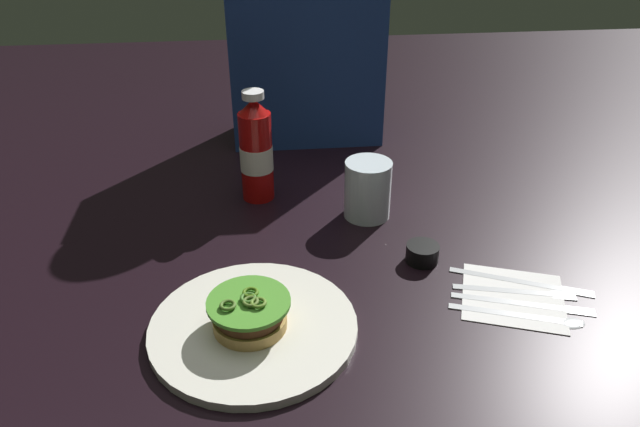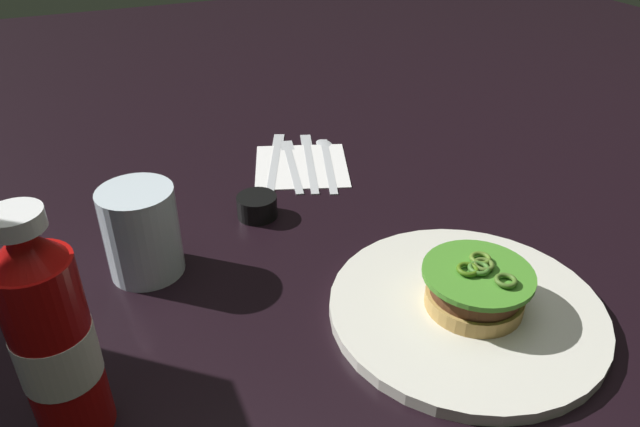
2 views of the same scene
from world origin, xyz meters
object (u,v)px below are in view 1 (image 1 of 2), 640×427
Objects in this scene: butter_knife at (532,303)px; steak_knife at (530,281)px; fork_utensil at (525,290)px; diner_person at (305,27)px; napkin at (513,297)px; spoon_utensil at (536,316)px; water_glass at (368,189)px; burger_sandwich at (249,313)px; dinner_plate at (254,327)px; ketchup_bottle at (256,151)px; condiment_cup at (422,253)px.

butter_knife is 0.06m from steak_knife.
diner_person reaches higher than fork_utensil.
napkin is at bearing -68.37° from diner_person.
spoon_utensil is at bearing -107.75° from steak_knife.
butter_knife is (0.20, -0.29, -0.05)m from water_glass.
diner_person is at bearing 115.56° from steak_knife.
dinner_plate is at bearing 51.70° from burger_sandwich.
ketchup_bottle reaches higher than burger_sandwich.
condiment_cup reaches higher than dinner_plate.
water_glass is at bearing 128.10° from fork_utensil.
condiment_cup is 0.16m from napkin.
fork_utensil is (0.14, -0.10, -0.01)m from condiment_cup.
water_glass is 0.52× the size of steak_knife.
dinner_plate reaches higher than steak_knife.
napkin is at bearing 105.26° from spoon_utensil.
ketchup_bottle reaches higher than napkin.
napkin is 0.03m from fork_utensil.
butter_knife is (0.42, 0.02, -0.03)m from burger_sandwich.
butter_knife is at bearing -55.33° from water_glass.
steak_knife is at bearing 37.12° from napkin.
ketchup_bottle is 1.45× the size of napkin.
spoon_utensil and butter_knife have the same top height.
diner_person is at bearing 101.63° from water_glass.
dinner_plate is 2.54× the size of burger_sandwich.
condiment_cup is 0.30× the size of fork_utensil.
diner_person reaches higher than napkin.
condiment_cup is (0.07, -0.16, -0.04)m from water_glass.
spoon_utensil is 0.80m from diner_person.
spoon_utensil is (0.42, -0.01, -0.03)m from burger_sandwich.
condiment_cup is at bearing -67.45° from water_glass.
diner_person is (-0.30, 0.63, 0.26)m from steak_knife.
dinner_plate is at bearing -178.31° from butter_knife.
dinner_plate is at bearing -92.10° from ketchup_bottle.
burger_sandwich is at bearing -174.40° from napkin.
fork_utensil reaches higher than napkin.
burger_sandwich reaches higher than fork_utensil.
spoon_utensil is (0.01, -0.05, 0.00)m from napkin.
butter_knife is (0.42, 0.01, -0.00)m from dinner_plate.
spoon_utensil is at bearing -1.54° from burger_sandwich.
steak_knife is at bearing -38.24° from ketchup_bottle.
burger_sandwich is at bearing -92.66° from ketchup_bottle.
napkin is (0.18, -0.27, -0.05)m from water_glass.
fork_utensil is 0.03m from steak_knife.
diner_person reaches higher than condiment_cup.
ketchup_bottle is 0.55m from steak_knife.
ketchup_bottle is 1.16× the size of spoon_utensil.
spoon_utensil is 0.03m from butter_knife.
burger_sandwich is 2.11× the size of condiment_cup.
dinner_plate is 0.41m from ketchup_bottle.
water_glass is 0.18m from condiment_cup.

